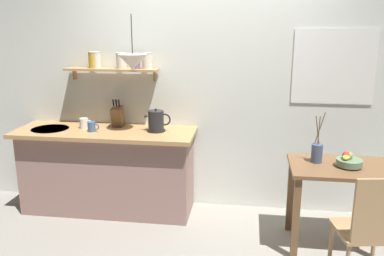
{
  "coord_description": "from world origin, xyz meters",
  "views": [
    {
      "loc": [
        0.43,
        -3.53,
        1.95
      ],
      "look_at": [
        -0.1,
        0.25,
        0.95
      ],
      "focal_mm": 38.21,
      "sensor_mm": 36.0,
      "label": 1
    }
  ],
  "objects_px": {
    "coffee_mug_spare": "(92,127)",
    "pendant_lamp": "(133,62)",
    "twig_vase": "(317,153)",
    "fruit_bowl": "(349,161)",
    "knife_block": "(118,116)",
    "dining_chair_near": "(370,227)",
    "dining_table": "(340,182)",
    "electric_kettle": "(156,121)",
    "coffee_mug_by_sink": "(84,123)"
  },
  "relations": [
    {
      "from": "dining_chair_near",
      "to": "coffee_mug_spare",
      "type": "bearing_deg",
      "value": 158.64
    },
    {
      "from": "knife_block",
      "to": "twig_vase",
      "type": "bearing_deg",
      "value": -14.33
    },
    {
      "from": "electric_kettle",
      "to": "pendant_lamp",
      "type": "distance_m",
      "value": 0.64
    },
    {
      "from": "fruit_bowl",
      "to": "twig_vase",
      "type": "bearing_deg",
      "value": 162.11
    },
    {
      "from": "twig_vase",
      "to": "pendant_lamp",
      "type": "bearing_deg",
      "value": 171.55
    },
    {
      "from": "fruit_bowl",
      "to": "knife_block",
      "type": "relative_size",
      "value": 0.73
    },
    {
      "from": "dining_chair_near",
      "to": "fruit_bowl",
      "type": "bearing_deg",
      "value": 94.02
    },
    {
      "from": "electric_kettle",
      "to": "knife_block",
      "type": "bearing_deg",
      "value": 164.47
    },
    {
      "from": "twig_vase",
      "to": "fruit_bowl",
      "type": "bearing_deg",
      "value": -17.89
    },
    {
      "from": "pendant_lamp",
      "to": "dining_table",
      "type": "bearing_deg",
      "value": -9.43
    },
    {
      "from": "dining_chair_near",
      "to": "coffee_mug_spare",
      "type": "distance_m",
      "value": 2.65
    },
    {
      "from": "dining_table",
      "to": "dining_chair_near",
      "type": "relative_size",
      "value": 0.94
    },
    {
      "from": "fruit_bowl",
      "to": "knife_block",
      "type": "distance_m",
      "value": 2.28
    },
    {
      "from": "dining_table",
      "to": "pendant_lamp",
      "type": "relative_size",
      "value": 1.7
    },
    {
      "from": "dining_chair_near",
      "to": "fruit_bowl",
      "type": "distance_m",
      "value": 0.67
    },
    {
      "from": "electric_kettle",
      "to": "coffee_mug_by_sink",
      "type": "height_order",
      "value": "electric_kettle"
    },
    {
      "from": "dining_chair_near",
      "to": "pendant_lamp",
      "type": "relative_size",
      "value": 1.82
    },
    {
      "from": "fruit_bowl",
      "to": "electric_kettle",
      "type": "height_order",
      "value": "electric_kettle"
    },
    {
      "from": "coffee_mug_by_sink",
      "to": "coffee_mug_spare",
      "type": "relative_size",
      "value": 1.11
    },
    {
      "from": "dining_chair_near",
      "to": "twig_vase",
      "type": "height_order",
      "value": "twig_vase"
    },
    {
      "from": "coffee_mug_spare",
      "to": "knife_block",
      "type": "bearing_deg",
      "value": 48.29
    },
    {
      "from": "dining_chair_near",
      "to": "dining_table",
      "type": "bearing_deg",
      "value": 98.19
    },
    {
      "from": "coffee_mug_spare",
      "to": "twig_vase",
      "type": "bearing_deg",
      "value": -7.34
    },
    {
      "from": "fruit_bowl",
      "to": "twig_vase",
      "type": "xyz_separation_m",
      "value": [
        -0.25,
        0.08,
        0.04
      ]
    },
    {
      "from": "dining_chair_near",
      "to": "knife_block",
      "type": "distance_m",
      "value": 2.58
    },
    {
      "from": "pendant_lamp",
      "to": "electric_kettle",
      "type": "bearing_deg",
      "value": 33.86
    },
    {
      "from": "fruit_bowl",
      "to": "coffee_mug_spare",
      "type": "height_order",
      "value": "coffee_mug_spare"
    },
    {
      "from": "fruit_bowl",
      "to": "twig_vase",
      "type": "relative_size",
      "value": 0.48
    },
    {
      "from": "electric_kettle",
      "to": "coffee_mug_spare",
      "type": "bearing_deg",
      "value": -171.17
    },
    {
      "from": "dining_table",
      "to": "electric_kettle",
      "type": "relative_size",
      "value": 3.27
    },
    {
      "from": "dining_chair_near",
      "to": "fruit_bowl",
      "type": "height_order",
      "value": "dining_chair_near"
    },
    {
      "from": "coffee_mug_by_sink",
      "to": "dining_table",
      "type": "bearing_deg",
      "value": -10.41
    },
    {
      "from": "twig_vase",
      "to": "pendant_lamp",
      "type": "distance_m",
      "value": 1.86
    },
    {
      "from": "dining_table",
      "to": "knife_block",
      "type": "xyz_separation_m",
      "value": [
        -2.15,
        0.56,
        0.39
      ]
    },
    {
      "from": "knife_block",
      "to": "dining_chair_near",
      "type": "bearing_deg",
      "value": -27.67
    },
    {
      "from": "dining_chair_near",
      "to": "coffee_mug_spare",
      "type": "xyz_separation_m",
      "value": [
        -2.44,
        0.95,
        0.42
      ]
    },
    {
      "from": "coffee_mug_spare",
      "to": "pendant_lamp",
      "type": "xyz_separation_m",
      "value": [
        0.45,
        -0.02,
        0.65
      ]
    },
    {
      "from": "fruit_bowl",
      "to": "electric_kettle",
      "type": "distance_m",
      "value": 1.83
    },
    {
      "from": "coffee_mug_by_sink",
      "to": "electric_kettle",
      "type": "bearing_deg",
      "value": -1.21
    },
    {
      "from": "electric_kettle",
      "to": "fruit_bowl",
      "type": "bearing_deg",
      "value": -14.54
    },
    {
      "from": "knife_block",
      "to": "dining_table",
      "type": "bearing_deg",
      "value": -14.61
    },
    {
      "from": "twig_vase",
      "to": "pendant_lamp",
      "type": "relative_size",
      "value": 0.88
    },
    {
      "from": "dining_table",
      "to": "coffee_mug_by_sink",
      "type": "bearing_deg",
      "value": 169.59
    },
    {
      "from": "dining_table",
      "to": "fruit_bowl",
      "type": "relative_size",
      "value": 4.01
    },
    {
      "from": "electric_kettle",
      "to": "knife_block",
      "type": "height_order",
      "value": "knife_block"
    },
    {
      "from": "knife_block",
      "to": "pendant_lamp",
      "type": "distance_m",
      "value": 0.68
    },
    {
      "from": "coffee_mug_by_sink",
      "to": "twig_vase",
      "type": "bearing_deg",
      "value": -9.77
    },
    {
      "from": "twig_vase",
      "to": "knife_block",
      "type": "relative_size",
      "value": 1.5
    },
    {
      "from": "twig_vase",
      "to": "electric_kettle",
      "type": "relative_size",
      "value": 1.69
    },
    {
      "from": "dining_table",
      "to": "twig_vase",
      "type": "xyz_separation_m",
      "value": [
        -0.2,
        0.06,
        0.24
      ]
    }
  ]
}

